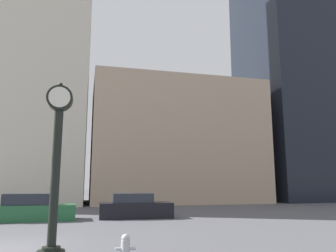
% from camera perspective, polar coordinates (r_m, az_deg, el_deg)
% --- Properties ---
extents(building_tall_tower, '(13.86, 12.00, 40.06)m').
position_cam_1_polar(building_tall_tower, '(40.35, -23.61, 17.49)').
color(building_tall_tower, beige).
rests_on(building_tall_tower, ground_plane).
extents(building_storefront_row, '(17.86, 12.00, 12.70)m').
position_cam_1_polar(building_storefront_row, '(36.87, 0.86, -3.15)').
color(building_storefront_row, tan).
rests_on(building_storefront_row, ground_plane).
extents(building_glass_modern, '(12.64, 12.00, 29.49)m').
position_cam_1_polar(building_glass_modern, '(45.72, 21.58, 6.97)').
color(building_glass_modern, black).
rests_on(building_glass_modern, ground_plane).
extents(street_clock, '(0.78, 0.78, 5.12)m').
position_cam_1_polar(street_clock, '(10.45, -18.85, -5.17)').
color(street_clock, black).
rests_on(street_clock, ground_plane).
extents(car_green, '(4.60, 1.96, 1.46)m').
position_cam_1_polar(car_green, '(19.92, -22.69, -13.21)').
color(car_green, '#236038').
rests_on(car_green, ground_plane).
extents(car_black, '(4.27, 1.83, 1.43)m').
position_cam_1_polar(car_black, '(19.92, -5.75, -13.92)').
color(car_black, black).
rests_on(car_black, ground_plane).
extents(fire_hydrant_far, '(0.55, 0.24, 0.67)m').
position_cam_1_polar(fire_hydrant_far, '(9.44, -7.42, -20.09)').
color(fire_hydrant_far, '#B7B7BC').
rests_on(fire_hydrant_far, ground_plane).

